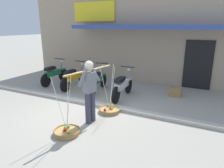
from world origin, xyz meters
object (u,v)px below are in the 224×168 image
(fruit_basket_left_side, at_px, (67,131))
(fruit_basket_right_side, at_px, (110,110))
(motorcycle_third_in_row, at_px, (98,81))
(motorcycle_second_in_row, at_px, (74,78))
(motorcycle_end_of_row, at_px, (122,86))
(fruit_vendor, at_px, (90,88))
(motorcycle_nearest_shop, at_px, (54,74))
(wooden_crate, at_px, (175,92))

(fruit_basket_left_side, relative_size, fruit_basket_right_side, 1.00)
(fruit_basket_left_side, distance_m, motorcycle_third_in_row, 3.43)
(motorcycle_second_in_row, xyz_separation_m, motorcycle_end_of_row, (2.32, -0.25, 0.00))
(fruit_vendor, height_order, motorcycle_nearest_shop, fruit_vendor)
(fruit_basket_left_side, height_order, fruit_basket_right_side, same)
(fruit_basket_right_side, distance_m, motorcycle_nearest_shop, 4.10)
(motorcycle_second_in_row, relative_size, motorcycle_end_of_row, 1.00)
(motorcycle_third_in_row, bearing_deg, fruit_basket_right_side, -50.59)
(motorcycle_third_in_row, relative_size, motorcycle_end_of_row, 0.99)
(motorcycle_nearest_shop, distance_m, motorcycle_second_in_row, 1.22)
(fruit_vendor, distance_m, motorcycle_nearest_shop, 4.39)
(motorcycle_third_in_row, distance_m, wooden_crate, 3.01)
(fruit_basket_left_side, xyz_separation_m, motorcycle_end_of_row, (0.18, 2.99, 0.38))
(motorcycle_nearest_shop, bearing_deg, fruit_basket_right_side, -25.40)
(fruit_vendor, distance_m, wooden_crate, 3.75)
(fruit_vendor, bearing_deg, motorcycle_third_in_row, 115.40)
(fruit_basket_left_side, distance_m, fruit_basket_right_side, 1.68)
(motorcycle_end_of_row, distance_m, wooden_crate, 2.03)
(motorcycle_third_in_row, relative_size, wooden_crate, 4.11)
(fruit_basket_left_side, height_order, motorcycle_nearest_shop, fruit_basket_left_side)
(motorcycle_end_of_row, xyz_separation_m, wooden_crate, (1.71, 1.06, -0.29))
(fruit_basket_left_side, relative_size, motorcycle_nearest_shop, 0.80)
(fruit_vendor, bearing_deg, motorcycle_second_in_row, 133.51)
(motorcycle_second_in_row, bearing_deg, motorcycle_end_of_row, -6.22)
(fruit_vendor, relative_size, motorcycle_second_in_row, 0.93)
(fruit_basket_left_side, height_order, motorcycle_end_of_row, fruit_basket_left_side)
(fruit_vendor, height_order, wooden_crate, fruit_vendor)
(motorcycle_third_in_row, height_order, motorcycle_end_of_row, same)
(motorcycle_end_of_row, bearing_deg, wooden_crate, 31.71)
(fruit_basket_right_side, bearing_deg, fruit_vendor, -101.57)
(wooden_crate, bearing_deg, fruit_basket_right_side, -122.92)
(wooden_crate, bearing_deg, motorcycle_end_of_row, -148.29)
(motorcycle_third_in_row, bearing_deg, motorcycle_nearest_shop, 176.81)
(fruit_vendor, height_order, motorcycle_end_of_row, fruit_vendor)
(wooden_crate, bearing_deg, fruit_vendor, -118.11)
(fruit_basket_right_side, bearing_deg, motorcycle_third_in_row, 129.41)
(motorcycle_third_in_row, bearing_deg, fruit_basket_left_side, -73.13)
(motorcycle_nearest_shop, height_order, motorcycle_third_in_row, same)
(fruit_basket_right_side, relative_size, motorcycle_nearest_shop, 0.80)
(fruit_vendor, relative_size, motorcycle_third_in_row, 0.94)
(motorcycle_nearest_shop, xyz_separation_m, wooden_crate, (5.24, 0.65, -0.29))
(fruit_vendor, bearing_deg, motorcycle_end_of_row, 89.65)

